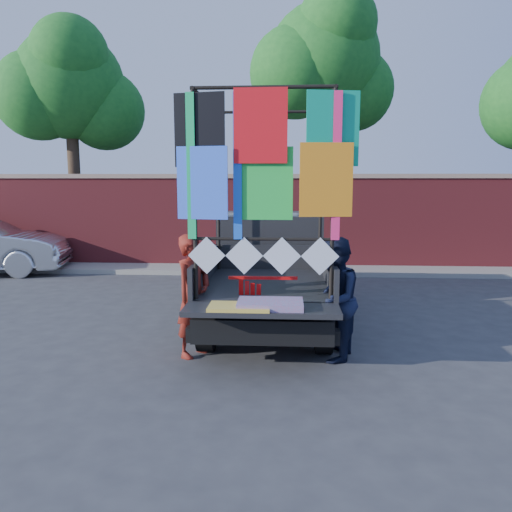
{
  "coord_description": "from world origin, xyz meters",
  "views": [
    {
      "loc": [
        -0.03,
        -6.85,
        2.44
      ],
      "look_at": [
        -0.44,
        0.0,
        1.39
      ],
      "focal_mm": 35.0,
      "sensor_mm": 36.0,
      "label": 1
    }
  ],
  "objects": [
    {
      "name": "ground",
      "position": [
        0.0,
        0.0,
        0.0
      ],
      "size": [
        90.0,
        90.0,
        0.0
      ],
      "primitive_type": "plane",
      "color": "#38383A",
      "rests_on": "ground"
    },
    {
      "name": "brick_wall",
      "position": [
        0.0,
        7.0,
        1.33
      ],
      "size": [
        30.0,
        0.45,
        2.61
      ],
      "color": "maroon",
      "rests_on": "ground"
    },
    {
      "name": "curb",
      "position": [
        0.0,
        6.3,
        0.06
      ],
      "size": [
        30.0,
        1.2,
        0.12
      ],
      "primitive_type": "cube",
      "color": "gray",
      "rests_on": "ground"
    },
    {
      "name": "tree_left",
      "position": [
        -6.48,
        8.12,
        5.12
      ],
      "size": [
        4.2,
        3.3,
        7.05
      ],
      "color": "#38281C",
      "rests_on": "ground"
    },
    {
      "name": "tree_mid",
      "position": [
        1.02,
        8.12,
        5.7
      ],
      "size": [
        4.2,
        3.3,
        7.73
      ],
      "color": "#38281C",
      "rests_on": "ground"
    },
    {
      "name": "pickup_truck",
      "position": [
        -0.32,
        2.28,
        0.9
      ],
      "size": [
        2.27,
        5.7,
        3.59
      ],
      "color": "black",
      "rests_on": "ground"
    },
    {
      "name": "woman",
      "position": [
        -1.31,
        -0.17,
        0.86
      ],
      "size": [
        0.65,
        0.74,
        1.71
      ],
      "primitive_type": "imported",
      "rotation": [
        0.0,
        0.0,
        1.1
      ],
      "color": "maroon",
      "rests_on": "ground"
    },
    {
      "name": "man",
      "position": [
        0.63,
        -0.23,
        0.84
      ],
      "size": [
        0.82,
        0.95,
        1.68
      ],
      "primitive_type": "imported",
      "rotation": [
        0.0,
        0.0,
        -1.82
      ],
      "color": "black",
      "rests_on": "ground"
    },
    {
      "name": "streamer_bundle",
      "position": [
        -0.44,
        -0.21,
        0.93
      ],
      "size": [
        0.94,
        0.07,
        0.65
      ],
      "color": "red",
      "rests_on": "ground"
    }
  ]
}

